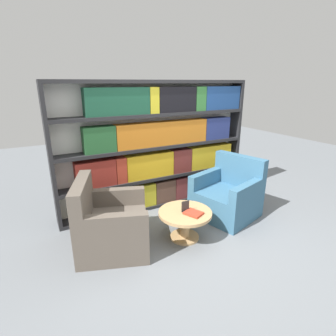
{
  "coord_description": "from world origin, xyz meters",
  "views": [
    {
      "loc": [
        -1.75,
        -2.32,
        1.96
      ],
      "look_at": [
        -0.14,
        0.7,
        0.84
      ],
      "focal_mm": 28.0,
      "sensor_mm": 36.0,
      "label": 1
    }
  ],
  "objects": [
    {
      "name": "ground_plane",
      "position": [
        0.0,
        0.0,
        0.0
      ],
      "size": [
        14.0,
        14.0,
        0.0
      ],
      "primitive_type": "plane",
      "color": "slate"
    },
    {
      "name": "bookshelf",
      "position": [
        0.08,
        1.33,
        0.98
      ],
      "size": [
        3.17,
        0.3,
        2.0
      ],
      "color": "silver",
      "rests_on": "ground_plane"
    },
    {
      "name": "armchair_left",
      "position": [
        -1.05,
        0.49,
        0.3
      ],
      "size": [
        1.04,
        1.06,
        0.9
      ],
      "rotation": [
        0.0,
        0.0,
        1.23
      ],
      "color": "brown",
      "rests_on": "ground_plane"
    },
    {
      "name": "armchair_right",
      "position": [
        0.78,
        0.48,
        0.3
      ],
      "size": [
        1.01,
        1.03,
        0.9
      ],
      "rotation": [
        0.0,
        0.0,
        -1.29
      ],
      "color": "#386684",
      "rests_on": "ground_plane"
    },
    {
      "name": "coffee_table",
      "position": [
        -0.14,
        0.23,
        0.28
      ],
      "size": [
        0.69,
        0.69,
        0.39
      ],
      "color": "tan",
      "rests_on": "ground_plane"
    },
    {
      "name": "table_sign",
      "position": [
        -0.14,
        0.23,
        0.45
      ],
      "size": [
        0.11,
        0.06,
        0.15
      ],
      "color": "black",
      "rests_on": "coffee_table"
    },
    {
      "name": "stray_book",
      "position": [
        -0.09,
        0.12,
        0.4
      ],
      "size": [
        0.25,
        0.27,
        0.03
      ],
      "color": "#B73823",
      "rests_on": "coffee_table"
    }
  ]
}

